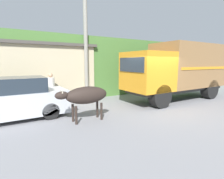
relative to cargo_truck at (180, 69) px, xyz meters
name	(u,v)px	position (x,y,z in m)	size (l,w,h in m)	color
ground_plane	(157,109)	(-2.71, -0.91, -1.86)	(60.00, 60.00, 0.00)	gray
hillside_embankment	(97,67)	(-2.71, 5.55, 0.05)	(32.00, 5.03, 3.83)	#4C7A38
building_backdrop	(42,72)	(-7.09, 4.17, -0.20)	(6.01, 2.70, 3.31)	#C6B793
cargo_truck	(180,69)	(0.00, 0.00, 0.00)	(6.99, 2.25, 3.33)	#2D2D2D
brown_cow	(86,96)	(-6.40, -0.79, -0.87)	(2.03, 0.66, 1.33)	#2D231E
parked_suv	(11,100)	(-8.82, 0.86, -1.06)	(4.26, 1.70, 1.66)	silver
pedestrian_on_hill	(51,88)	(-6.98, 2.40, -0.94)	(0.48, 0.48, 1.70)	#38332D
utility_pole	(86,41)	(-4.81, 2.84, 1.60)	(0.90, 0.24, 6.71)	gray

